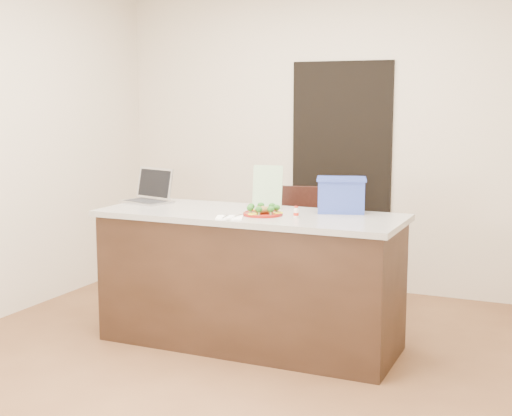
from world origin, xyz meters
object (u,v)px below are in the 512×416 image
at_px(plate, 263,214).
at_px(chair, 303,242).
at_px(blue_box, 341,195).
at_px(laptop, 150,193).
at_px(yogurt_bottle, 296,213).
at_px(island, 250,279).
at_px(napkin, 229,218).

height_order(plate, chair, chair).
distance_m(plate, blue_box, 0.55).
relative_size(laptop, blue_box, 1.05).
relative_size(yogurt_bottle, chair, 0.07).
relative_size(island, plate, 7.85).
distance_m(napkin, laptop, 0.96).
bearing_deg(chair, napkin, -104.84).
distance_m(napkin, blue_box, 0.79).
distance_m(island, plate, 0.49).
bearing_deg(plate, laptop, 167.25).
bearing_deg(yogurt_bottle, napkin, -153.39).
bearing_deg(yogurt_bottle, plate, 179.24).
relative_size(island, laptop, 5.14).
bearing_deg(napkin, chair, 84.93).
relative_size(napkin, blue_box, 0.44).
bearing_deg(yogurt_bottle, chair, 107.33).
xyz_separation_m(island, napkin, (-0.02, -0.26, 0.46)).
distance_m(island, yogurt_bottle, 0.61).
height_order(island, blue_box, blue_box).
bearing_deg(napkin, island, 85.00).
distance_m(laptop, chair, 1.25).
relative_size(napkin, laptop, 0.42).
relative_size(plate, blue_box, 0.69).
distance_m(yogurt_bottle, laptop, 1.26).
bearing_deg(island, chair, 84.90).
height_order(plate, blue_box, blue_box).
bearing_deg(napkin, blue_box, 42.14).
bearing_deg(blue_box, napkin, -155.00).
xyz_separation_m(plate, napkin, (-0.15, -0.20, -0.01)).
xyz_separation_m(island, laptop, (-0.88, 0.16, 0.52)).
relative_size(yogurt_bottle, blue_box, 0.19).
bearing_deg(chair, laptop, -154.18).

